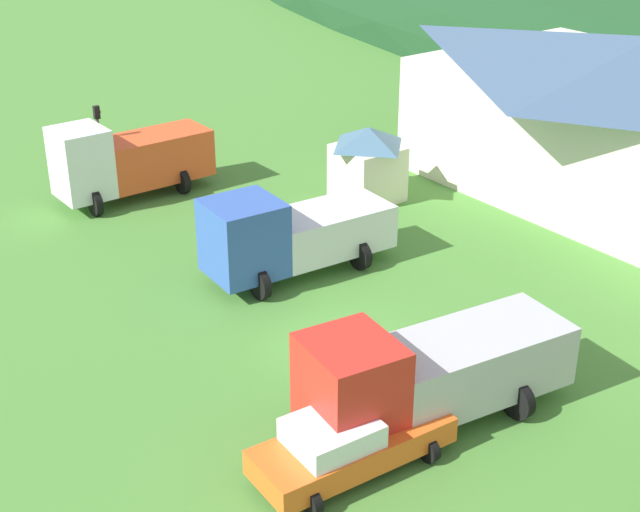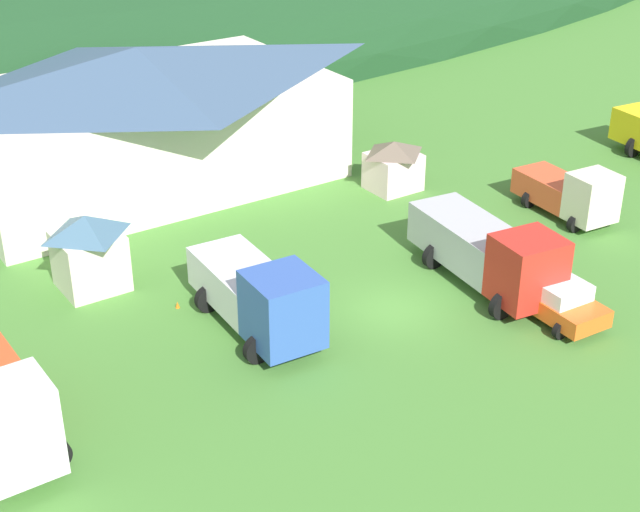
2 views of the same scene
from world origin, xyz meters
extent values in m
plane|color=#477F33|center=(0.00, 0.00, 0.00)|extent=(200.00, 200.00, 0.00)
cube|color=silver|center=(-2.34, 17.75, 2.60)|extent=(18.29, 10.97, 5.19)
cube|color=beige|center=(-9.08, 8.47, 1.20)|extent=(2.52, 2.48, 2.40)
pyramid|color=#42667F|center=(-9.08, 8.47, 2.82)|extent=(2.72, 2.68, 0.84)
cube|color=white|center=(-15.39, -1.78, 2.02)|extent=(2.26, 2.09, 2.95)
cube|color=black|center=(-15.39, -1.88, 2.67)|extent=(1.22, 1.66, 0.94)
cube|color=#E04C23|center=(-15.42, 1.63, 1.58)|extent=(2.29, 4.76, 2.05)
cylinder|color=black|center=(-14.42, -1.77, 0.55)|extent=(1.10, 0.30, 1.10)
cylinder|color=black|center=(-16.36, -1.78, 0.55)|extent=(1.10, 0.30, 1.10)
cylinder|color=black|center=(-14.45, 2.35, 0.55)|extent=(1.10, 0.30, 1.10)
cylinder|color=black|center=(-16.40, 2.33, 0.55)|extent=(1.10, 0.30, 1.10)
cube|color=#3356AD|center=(-5.26, -0.20, 1.88)|extent=(2.53, 2.61, 2.66)
cube|color=black|center=(-5.27, -0.32, 2.47)|extent=(1.40, 2.05, 0.85)
cube|color=silver|center=(-5.05, 3.31, 1.35)|extent=(2.66, 4.70, 1.61)
cylinder|color=black|center=(-4.22, -0.26, 0.55)|extent=(1.10, 0.30, 1.10)
cylinder|color=black|center=(-6.30, -0.13, 0.55)|extent=(1.10, 0.30, 1.10)
cylinder|color=black|center=(-3.96, 3.93, 0.55)|extent=(1.10, 0.30, 1.10)
cylinder|color=black|center=(-6.05, 4.06, 0.55)|extent=(1.10, 0.30, 1.10)
cube|color=red|center=(4.12, -2.91, 1.87)|extent=(2.70, 2.50, 2.65)
cube|color=black|center=(4.10, -3.02, 2.46)|extent=(1.52, 1.92, 0.85)
cube|color=#B2B2B7|center=(4.60, 0.95, 1.44)|extent=(3.12, 5.82, 1.78)
cylinder|color=black|center=(5.18, -3.04, 0.55)|extent=(1.10, 0.30, 1.10)
cylinder|color=black|center=(3.06, -2.77, 0.55)|extent=(1.10, 0.30, 1.10)
cylinder|color=black|center=(5.77, 1.64, 0.55)|extent=(1.10, 0.30, 1.10)
cylinder|color=black|center=(3.65, 1.91, 0.55)|extent=(1.10, 0.30, 1.10)
cube|color=orange|center=(4.79, -3.35, 0.69)|extent=(2.21, 5.36, 0.70)
cube|color=silver|center=(4.76, -3.98, 1.35)|extent=(1.89, 2.20, 0.62)
cylinder|color=black|center=(5.54, -5.18, 0.34)|extent=(0.68, 0.24, 0.68)
cylinder|color=black|center=(3.85, -5.09, 0.34)|extent=(0.68, 0.24, 0.68)
cylinder|color=black|center=(5.73, -1.61, 0.34)|extent=(0.68, 0.24, 0.68)
cylinder|color=black|center=(4.04, -1.52, 0.34)|extent=(0.68, 0.24, 0.68)
cylinder|color=#4C4C51|center=(-16.33, -0.48, 1.73)|extent=(0.12, 0.12, 3.46)
cube|color=black|center=(-16.33, -0.48, 3.74)|extent=(0.20, 0.24, 0.55)
sphere|color=red|center=(-16.33, -0.35, 3.74)|extent=(0.14, 0.14, 0.14)
cone|color=orange|center=(-6.96, 4.99, 0.00)|extent=(0.36, 0.36, 0.52)
camera|label=1|loc=(19.14, -15.03, 14.92)|focal=50.93mm
camera|label=2|loc=(-20.28, -24.68, 18.71)|focal=52.54mm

